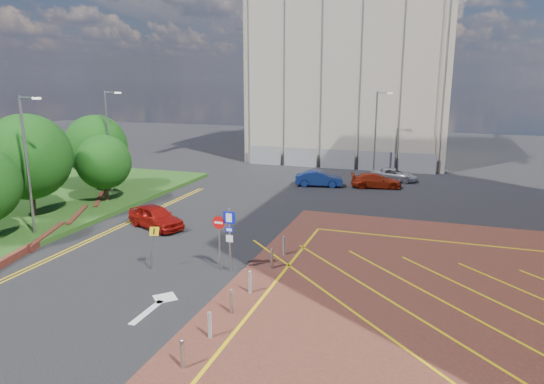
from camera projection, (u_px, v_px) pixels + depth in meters
The scene contains 19 objects.
ground at pixel (212, 278), 22.95m from camera, with size 140.00×140.00×0.00m, color black.
forecourt at pixel (543, 325), 18.57m from camera, with size 26.00×26.00×0.02m, color brown.
grass_bed at pixel (17, 210), 34.08m from camera, with size 14.00×32.00×0.30m, color #204716.
retaining_wall at pixel (45, 236), 28.44m from camera, with size 6.06×20.33×0.40m.
tree_b at pixel (27, 157), 31.44m from camera, with size 5.60×5.60×6.74m.
tree_c at pixel (104, 162), 35.66m from camera, with size 4.00×4.00×4.90m.
tree_d at pixel (96, 146), 39.21m from camera, with size 5.00×5.00×6.08m.
lamp_left_near at pixel (28, 160), 27.61m from camera, with size 1.53×0.16×8.00m.
lamp_left_far at pixel (109, 139), 37.45m from camera, with size 1.53×0.16×8.00m.
lamp_back at pixel (376, 130), 46.49m from camera, with size 1.53×0.16×8.00m.
sign_cluster at pixel (226, 233), 23.32m from camera, with size 1.17×0.12×3.20m.
warning_sign at pixel (153, 242), 23.62m from camera, with size 0.60×0.39×2.25m.
bollard_row at pixel (244, 289), 20.59m from camera, with size 0.14×11.14×0.90m.
construction_building at pixel (357, 63), 57.30m from camera, with size 21.20×19.20×22.00m, color #A99E8A.
construction_fence at pixel (347, 160), 50.06m from camera, with size 21.60×0.06×2.00m, color gray.
car_red_left at pixel (156, 217), 30.43m from camera, with size 1.71×4.25×1.45m, color #9C120D.
car_blue_back at pixel (319, 179), 42.28m from camera, with size 1.43×4.11×1.35m, color navy.
car_red_back at pixel (376, 181), 41.69m from camera, with size 1.74×4.29×1.25m, color #99230D.
car_silver_back at pixel (393, 175), 44.47m from camera, with size 1.93×4.18×1.16m, color silver.
Camera 1 is at (9.56, -19.36, 9.23)m, focal length 32.00 mm.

